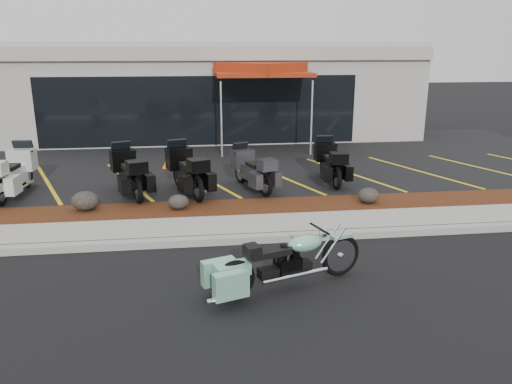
{
  "coord_description": "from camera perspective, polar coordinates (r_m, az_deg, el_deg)",
  "views": [
    {
      "loc": [
        -0.29,
        -8.55,
        3.86
      ],
      "look_at": [
        0.95,
        1.2,
        0.98
      ],
      "focal_mm": 35.0,
      "sensor_mm": 36.0,
      "label": 1
    }
  ],
  "objects": [
    {
      "name": "sidewalk",
      "position": [
        10.84,
        -5.26,
        -4.17
      ],
      "size": [
        24.0,
        1.2,
        0.15
      ],
      "primitive_type": "cube",
      "color": "gray",
      "rests_on": "ground"
    },
    {
      "name": "ground",
      "position": [
        9.39,
        -4.87,
        -8.0
      ],
      "size": [
        90.0,
        90.0,
        0.0
      ],
      "primitive_type": "plane",
      "color": "black",
      "rests_on": "ground"
    },
    {
      "name": "boulder_left",
      "position": [
        12.31,
        -18.93,
        -0.96
      ],
      "size": [
        0.64,
        0.53,
        0.45
      ],
      "primitive_type": "ellipsoid",
      "color": "black",
      "rests_on": "mulch_bed"
    },
    {
      "name": "boulder_mid",
      "position": [
        11.88,
        -8.85,
        -1.13
      ],
      "size": [
        0.49,
        0.41,
        0.35
      ],
      "primitive_type": "ellipsoid",
      "color": "black",
      "rests_on": "mulch_bed"
    },
    {
      "name": "touring_black_mid",
      "position": [
        13.75,
        -8.93,
        3.31
      ],
      "size": [
        1.53,
        2.42,
        1.32
      ],
      "primitive_type": null,
      "rotation": [
        0.0,
        0.0,
        1.89
      ],
      "color": "black",
      "rests_on": "upper_lot"
    },
    {
      "name": "traffic_cone",
      "position": [
        16.06,
        -10.01,
        3.53
      ],
      "size": [
        0.38,
        0.38,
        0.44
      ],
      "primitive_type": "cone",
      "rotation": [
        0.0,
        0.0,
        -0.11
      ],
      "color": "orange",
      "rests_on": "upper_lot"
    },
    {
      "name": "upper_lot",
      "position": [
        17.18,
        -6.1,
        3.51
      ],
      "size": [
        26.0,
        9.6,
        0.15
      ],
      "primitive_type": "cube",
      "color": "black",
      "rests_on": "ground"
    },
    {
      "name": "hero_cruiser",
      "position": [
        8.76,
        9.65,
        -6.5
      ],
      "size": [
        2.89,
        1.56,
        0.99
      ],
      "primitive_type": null,
      "rotation": [
        0.0,
        0.0,
        0.32
      ],
      "color": "#78BB9A",
      "rests_on": "ground"
    },
    {
      "name": "dealership_building",
      "position": [
        23.1,
        -6.62,
        11.62
      ],
      "size": [
        18.0,
        8.16,
        4.0
      ],
      "color": "gray",
      "rests_on": "ground"
    },
    {
      "name": "curb",
      "position": [
        10.19,
        -5.11,
        -5.54
      ],
      "size": [
        24.0,
        0.25,
        0.15
      ],
      "primitive_type": "cube",
      "color": "gray",
      "rests_on": "ground"
    },
    {
      "name": "touring_white",
      "position": [
        14.82,
        -24.9,
        2.91
      ],
      "size": [
        1.02,
        2.31,
        1.31
      ],
      "primitive_type": null,
      "rotation": [
        0.0,
        0.0,
        1.5
      ],
      "color": "silver",
      "rests_on": "upper_lot"
    },
    {
      "name": "touring_grey",
      "position": [
        13.91,
        -1.77,
        3.34
      ],
      "size": [
        1.42,
        2.15,
        1.17
      ],
      "primitive_type": null,
      "rotation": [
        0.0,
        0.0,
        1.93
      ],
      "color": "#2D2C31",
      "rests_on": "upper_lot"
    },
    {
      "name": "boulder_right",
      "position": [
        12.51,
        12.73,
        -0.38
      ],
      "size": [
        0.53,
        0.44,
        0.37
      ],
      "primitive_type": "ellipsoid",
      "color": "black",
      "rests_on": "mulch_bed"
    },
    {
      "name": "mulch_bed",
      "position": [
        11.97,
        -5.48,
        -2.15
      ],
      "size": [
        24.0,
        1.2,
        0.16
      ],
      "primitive_type": "cube",
      "color": "#37170C",
      "rests_on": "ground"
    },
    {
      "name": "touring_black_rear",
      "position": [
        14.86,
        7.78,
        4.13
      ],
      "size": [
        0.84,
        2.1,
        1.22
      ],
      "primitive_type": null,
      "rotation": [
        0.0,
        0.0,
        1.55
      ],
      "color": "black",
      "rests_on": "upper_lot"
    },
    {
      "name": "touring_black_front",
      "position": [
        13.93,
        -15.05,
        3.04
      ],
      "size": [
        1.53,
        2.36,
        1.28
      ],
      "primitive_type": null,
      "rotation": [
        0.0,
        0.0,
        1.91
      ],
      "color": "black",
      "rests_on": "upper_lot"
    },
    {
      "name": "popup_canopy",
      "position": [
        18.79,
        0.57,
        13.73
      ],
      "size": [
        3.66,
        3.66,
        3.14
      ],
      "rotation": [
        0.0,
        0.0,
        0.09
      ],
      "color": "silver",
      "rests_on": "upper_lot"
    }
  ]
}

